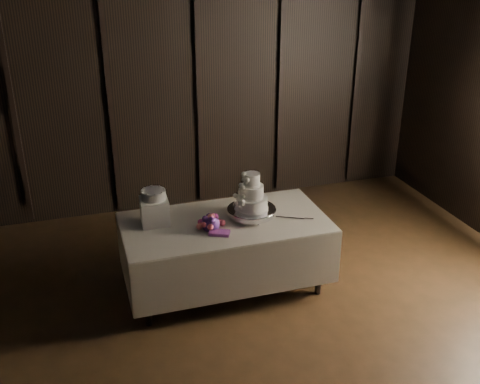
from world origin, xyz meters
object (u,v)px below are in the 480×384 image
object	(u,v)px
display_table	(226,252)
cake_stand	(252,213)
bouquet	(211,223)
wedding_cake	(250,196)
small_cake	(153,195)
box_pedestal	(155,211)

from	to	relation	value
display_table	cake_stand	world-z (taller)	cake_stand
cake_stand	bouquet	bearing A→B (deg)	-163.44
bouquet	wedding_cake	bearing A→B (deg)	15.63
display_table	bouquet	distance (m)	0.46
cake_stand	small_cake	world-z (taller)	small_cake
bouquet	small_cake	world-z (taller)	small_cake
cake_stand	wedding_cake	xyz separation A→B (m)	(-0.03, -0.02, 0.19)
cake_stand	wedding_cake	world-z (taller)	wedding_cake
cake_stand	box_pedestal	size ratio (longest dim) A/B	1.86
bouquet	cake_stand	bearing A→B (deg)	16.56
wedding_cake	small_cake	size ratio (longest dim) A/B	1.61
bouquet	box_pedestal	world-z (taller)	box_pedestal
display_table	cake_stand	bearing A→B (deg)	2.62
bouquet	small_cake	bearing A→B (deg)	149.17
display_table	cake_stand	distance (m)	0.47
small_cake	cake_stand	bearing A→B (deg)	-9.32
display_table	bouquet	xyz separation A→B (m)	(-0.17, -0.12, 0.41)
display_table	wedding_cake	bearing A→B (deg)	-0.70
display_table	small_cake	distance (m)	0.93
display_table	cake_stand	size ratio (longest dim) A/B	4.11
box_pedestal	wedding_cake	bearing A→B (deg)	-10.56
cake_stand	small_cake	distance (m)	0.97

